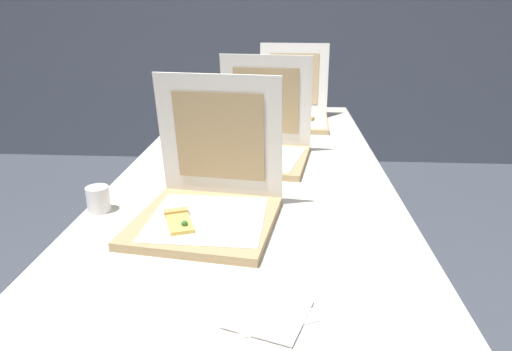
{
  "coord_description": "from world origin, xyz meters",
  "views": [
    {
      "loc": [
        0.1,
        -0.8,
        1.28
      ],
      "look_at": [
        0.02,
        0.46,
        0.81
      ],
      "focal_mm": 31.77,
      "sensor_mm": 36.0,
      "label": 1
    }
  ],
  "objects_px": {
    "napkin_pile": "(268,309)",
    "table": "(253,187)",
    "cup_white_far": "(212,133)",
    "pizza_box_back": "(292,112)",
    "pizza_box_middle": "(260,145)",
    "cup_white_near_left": "(98,199)",
    "pizza_box_front": "(208,201)"
  },
  "relations": [
    {
      "from": "pizza_box_front",
      "to": "pizza_box_middle",
      "type": "xyz_separation_m",
      "value": [
        0.11,
        0.53,
        0.0
      ]
    },
    {
      "from": "table",
      "to": "napkin_pile",
      "type": "distance_m",
      "value": 0.74
    },
    {
      "from": "pizza_box_middle",
      "to": "pizza_box_back",
      "type": "distance_m",
      "value": 0.6
    },
    {
      "from": "pizza_box_front",
      "to": "pizza_box_back",
      "type": "relative_size",
      "value": 0.93
    },
    {
      "from": "table",
      "to": "pizza_box_middle",
      "type": "distance_m",
      "value": 0.2
    },
    {
      "from": "pizza_box_middle",
      "to": "cup_white_far",
      "type": "relative_size",
      "value": 5.61
    },
    {
      "from": "pizza_box_middle",
      "to": "cup_white_near_left",
      "type": "xyz_separation_m",
      "value": [
        -0.42,
        -0.49,
        -0.02
      ]
    },
    {
      "from": "table",
      "to": "cup_white_near_left",
      "type": "relative_size",
      "value": 32.33
    },
    {
      "from": "napkin_pile",
      "to": "pizza_box_back",
      "type": "bearing_deg",
      "value": 87.71
    },
    {
      "from": "table",
      "to": "pizza_box_front",
      "type": "bearing_deg",
      "value": -104.8
    },
    {
      "from": "cup_white_near_left",
      "to": "table",
      "type": "bearing_deg",
      "value": 38.39
    },
    {
      "from": "napkin_pile",
      "to": "table",
      "type": "bearing_deg",
      "value": 96.09
    },
    {
      "from": "cup_white_far",
      "to": "napkin_pile",
      "type": "distance_m",
      "value": 1.16
    },
    {
      "from": "pizza_box_back",
      "to": "pizza_box_middle",
      "type": "bearing_deg",
      "value": -99.38
    },
    {
      "from": "pizza_box_front",
      "to": "cup_white_far",
      "type": "height_order",
      "value": "pizza_box_front"
    },
    {
      "from": "table",
      "to": "pizza_box_front",
      "type": "relative_size",
      "value": 5.77
    },
    {
      "from": "pizza_box_front",
      "to": "napkin_pile",
      "type": "xyz_separation_m",
      "value": [
        0.17,
        -0.37,
        -0.05
      ]
    },
    {
      "from": "napkin_pile",
      "to": "pizza_box_front",
      "type": "bearing_deg",
      "value": 114.83
    },
    {
      "from": "cup_white_near_left",
      "to": "napkin_pile",
      "type": "bearing_deg",
      "value": -40.32
    },
    {
      "from": "pizza_box_middle",
      "to": "cup_white_near_left",
      "type": "bearing_deg",
      "value": -122.32
    },
    {
      "from": "cup_white_far",
      "to": "napkin_pile",
      "type": "height_order",
      "value": "cup_white_far"
    },
    {
      "from": "table",
      "to": "pizza_box_middle",
      "type": "bearing_deg",
      "value": 86.03
    },
    {
      "from": "pizza_box_back",
      "to": "napkin_pile",
      "type": "relative_size",
      "value": 2.04
    },
    {
      "from": "table",
      "to": "cup_white_near_left",
      "type": "distance_m",
      "value": 0.52
    },
    {
      "from": "cup_white_near_left",
      "to": "pizza_box_front",
      "type": "bearing_deg",
      "value": -6.82
    },
    {
      "from": "pizza_box_middle",
      "to": "cup_white_near_left",
      "type": "distance_m",
      "value": 0.64
    },
    {
      "from": "pizza_box_middle",
      "to": "napkin_pile",
      "type": "bearing_deg",
      "value": -77.62
    },
    {
      "from": "pizza_box_back",
      "to": "cup_white_near_left",
      "type": "relative_size",
      "value": 6.05
    },
    {
      "from": "cup_white_far",
      "to": "napkin_pile",
      "type": "bearing_deg",
      "value": -76.04
    },
    {
      "from": "pizza_box_front",
      "to": "napkin_pile",
      "type": "distance_m",
      "value": 0.41
    },
    {
      "from": "cup_white_far",
      "to": "pizza_box_back",
      "type": "bearing_deg",
      "value": 46.72
    },
    {
      "from": "cup_white_far",
      "to": "cup_white_near_left",
      "type": "xyz_separation_m",
      "value": [
        -0.2,
        -0.71,
        0.0
      ]
    }
  ]
}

